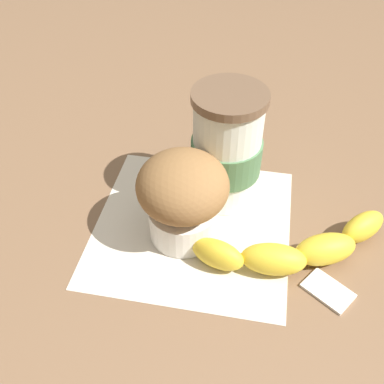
{
  "coord_description": "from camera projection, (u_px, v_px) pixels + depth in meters",
  "views": [
    {
      "loc": [
        0.36,
        0.0,
        0.4
      ],
      "look_at": [
        0.0,
        0.0,
        0.06
      ],
      "focal_mm": 42.0,
      "sensor_mm": 36.0,
      "label": 1
    }
  ],
  "objects": [
    {
      "name": "banana",
      "position": [
        296.0,
        248.0,
        0.49
      ],
      "size": [
        0.1,
        0.23,
        0.03
      ],
      "color": "gold",
      "rests_on": "paper_napkin"
    },
    {
      "name": "sugar_packet",
      "position": [
        328.0,
        290.0,
        0.47
      ],
      "size": [
        0.06,
        0.06,
        0.01
      ],
      "primitive_type": "cube",
      "rotation": [
        0.0,
        0.0,
        0.78
      ],
      "color": "white",
      "rests_on": "ground_plane"
    },
    {
      "name": "muffin",
      "position": [
        182.0,
        195.0,
        0.49
      ],
      "size": [
        0.1,
        0.1,
        0.11
      ],
      "color": "white",
      "rests_on": "paper_napkin"
    },
    {
      "name": "ground_plane",
      "position": [
        192.0,
        225.0,
        0.54
      ],
      "size": [
        3.0,
        3.0,
        0.0
      ],
      "primitive_type": "plane",
      "color": "brown"
    },
    {
      "name": "coffee_cup",
      "position": [
        226.0,
        149.0,
        0.53
      ],
      "size": [
        0.09,
        0.09,
        0.15
      ],
      "color": "silver",
      "rests_on": "paper_napkin"
    },
    {
      "name": "paper_napkin",
      "position": [
        192.0,
        225.0,
        0.54
      ],
      "size": [
        0.27,
        0.27,
        0.0
      ],
      "primitive_type": "cube",
      "rotation": [
        0.0,
        0.0,
        -0.18
      ],
      "color": "beige",
      "rests_on": "ground_plane"
    }
  ]
}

